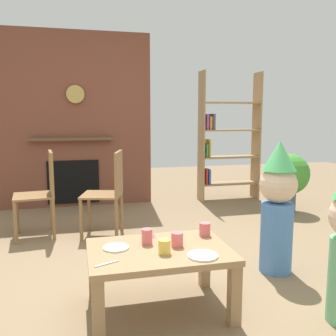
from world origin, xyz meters
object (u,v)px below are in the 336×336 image
at_px(paper_plate_front, 203,256).
at_px(paper_plate_rear, 116,248).
at_px(paper_cup_near_right, 177,239).
at_px(child_in_pink, 278,204).
at_px(potted_plant_tall, 289,176).
at_px(coffee_table, 159,259).
at_px(bookshelf, 225,141).
at_px(dining_chair_middle, 110,188).
at_px(dining_chair_left, 43,189).
at_px(paper_cup_center, 205,229).
at_px(paper_cup_near_left, 164,247).
at_px(paper_cup_far_left, 147,237).
at_px(birthday_cake_slice, 149,232).

distance_m(paper_plate_front, paper_plate_rear, 0.56).
height_order(paper_cup_near_right, child_in_pink, child_in_pink).
bearing_deg(potted_plant_tall, paper_plate_front, -131.19).
distance_m(coffee_table, potted_plant_tall, 3.02).
relative_size(bookshelf, dining_chair_middle, 2.11).
bearing_deg(child_in_pink, paper_plate_rear, -6.47).
height_order(bookshelf, dining_chair_left, bookshelf).
height_order(dining_chair_left, potted_plant_tall, dining_chair_left).
height_order(paper_cup_center, paper_plate_rear, paper_cup_center).
distance_m(paper_plate_front, potted_plant_tall, 3.00).
bearing_deg(dining_chair_middle, paper_plate_front, 116.92).
xyz_separation_m(paper_cup_near_left, paper_cup_far_left, (-0.07, 0.19, 0.01)).
distance_m(paper_cup_near_left, paper_cup_center, 0.44).
bearing_deg(dining_chair_left, paper_cup_near_right, 112.70).
relative_size(coffee_table, paper_plate_front, 4.82).
xyz_separation_m(bookshelf, paper_cup_center, (-1.29, -2.75, -0.42)).
height_order(birthday_cake_slice, dining_chair_left, dining_chair_left).
bearing_deg(paper_cup_far_left, dining_chair_left, 115.33).
distance_m(paper_cup_far_left, dining_chair_left, 1.86).
bearing_deg(paper_cup_near_right, child_in_pink, 21.45).
bearing_deg(paper_plate_front, child_in_pink, 34.66).
distance_m(paper_cup_far_left, potted_plant_tall, 3.00).
relative_size(paper_cup_center, dining_chair_left, 0.10).
height_order(paper_cup_center, dining_chair_middle, dining_chair_middle).
bearing_deg(paper_plate_rear, paper_cup_far_left, 9.43).
relative_size(paper_cup_far_left, paper_plate_front, 0.55).
xyz_separation_m(coffee_table, paper_cup_near_right, (0.12, 0.01, 0.12)).
height_order(paper_cup_near_right, birthday_cake_slice, paper_cup_near_right).
relative_size(bookshelf, potted_plant_tall, 2.46).
bearing_deg(dining_chair_left, paper_plate_rear, 102.65).
relative_size(coffee_table, paper_cup_center, 9.56).
bearing_deg(birthday_cake_slice, child_in_pink, 7.30).
xyz_separation_m(paper_cup_near_left, paper_plate_front, (0.21, -0.10, -0.04)).
bearing_deg(potted_plant_tall, bookshelf, 122.56).
height_order(dining_chair_left, dining_chair_middle, same).
bearing_deg(bookshelf, birthday_cake_slice, -122.04).
height_order(bookshelf, child_in_pink, bookshelf).
bearing_deg(dining_chair_middle, paper_cup_near_right, 114.92).
bearing_deg(paper_cup_near_right, birthday_cake_slice, 121.91).
relative_size(paper_cup_near_left, dining_chair_middle, 0.10).
bearing_deg(paper_cup_center, potted_plant_tall, 45.87).
height_order(coffee_table, paper_cup_center, paper_cup_center).
relative_size(paper_cup_center, birthday_cake_slice, 0.94).
bearing_deg(potted_plant_tall, dining_chair_left, -174.68).
relative_size(paper_cup_near_left, paper_cup_far_left, 0.87).
bearing_deg(paper_cup_far_left, paper_plate_rear, -170.57).
distance_m(paper_cup_near_right, paper_plate_rear, 0.40).
distance_m(dining_chair_left, potted_plant_tall, 3.07).
height_order(bookshelf, dining_chair_middle, bookshelf).
relative_size(paper_cup_center, dining_chair_middle, 0.10).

